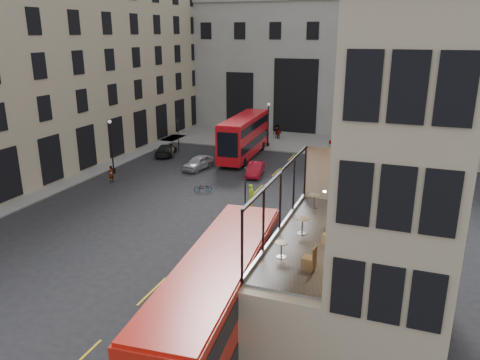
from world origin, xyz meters
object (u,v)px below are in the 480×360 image
(car_b, at_px, (255,169))
(cafe_chair_c, at_px, (330,225))
(cyclist, at_px, (251,196))
(pedestrian_c, at_px, (278,134))
(pedestrian_b, at_px, (277,132))
(car_c, at_px, (166,150))
(bus_far, at_px, (244,135))
(bus_near, at_px, (218,304))
(street_lamp_b, at_px, (268,127))
(pedestrian_d, at_px, (331,147))
(cafe_chair_a, at_px, (309,262))
(cafe_table_near, at_px, (281,247))
(cafe_chair_b, at_px, (328,238))
(cafe_chair_d, at_px, (336,214))
(cafe_table_mid, at_px, (302,223))
(traffic_light_near, at_px, (245,185))
(street_lamp_a, at_px, (112,150))
(traffic_light_far, at_px, (178,131))
(pedestrian_e, at_px, (111,174))
(cafe_table_far, at_px, (314,199))
(bicycle, at_px, (203,188))
(car_a, at_px, (198,163))

(car_b, xyz_separation_m, cafe_chair_c, (10.76, -21.13, 4.20))
(cyclist, relative_size, pedestrian_c, 1.17)
(pedestrian_b, bearing_deg, car_c, -177.98)
(cafe_chair_c, bearing_deg, bus_far, 117.41)
(bus_near, bearing_deg, car_c, 122.66)
(street_lamp_b, distance_m, pedestrian_d, 8.07)
(pedestrian_b, bearing_deg, cafe_chair_a, -124.19)
(cyclist, relative_size, pedestrian_d, 1.08)
(cyclist, bearing_deg, cafe_table_near, -145.88)
(bus_near, height_order, cafe_chair_a, cafe_chair_a)
(cafe_chair_b, relative_size, cafe_chair_d, 0.99)
(cafe_table_mid, bearing_deg, traffic_light_near, 120.55)
(street_lamp_a, relative_size, cafe_table_mid, 6.96)
(traffic_light_far, height_order, cafe_chair_c, cafe_chair_c)
(street_lamp_a, relative_size, pedestrian_e, 3.28)
(car_b, relative_size, pedestrian_b, 2.09)
(pedestrian_e, distance_m, cafe_table_near, 28.00)
(pedestrian_e, distance_m, cafe_table_mid, 26.65)
(bus_far, height_order, cafe_chair_c, cafe_chair_c)
(pedestrian_b, height_order, pedestrian_d, pedestrian_b)
(car_b, distance_m, cafe_table_mid, 24.49)
(traffic_light_far, relative_size, cafe_table_mid, 4.96)
(pedestrian_e, distance_m, cafe_table_far, 24.65)
(pedestrian_e, bearing_deg, street_lamp_a, -131.84)
(bus_far, distance_m, cafe_chair_d, 29.63)
(cafe_table_near, height_order, cafe_table_far, cafe_table_far)
(pedestrian_d, height_order, cafe_chair_b, cafe_chair_b)
(pedestrian_b, bearing_deg, street_lamp_b, -138.96)
(pedestrian_b, distance_m, pedestrian_c, 0.73)
(cafe_table_mid, distance_m, cafe_chair_a, 3.36)
(bicycle, bearing_deg, cyclist, -133.43)
(pedestrian_b, bearing_deg, pedestrian_c, -108.88)
(street_lamp_a, distance_m, car_a, 8.57)
(pedestrian_d, bearing_deg, pedestrian_e, 121.17)
(traffic_light_near, xyz_separation_m, pedestrian_c, (-4.85, 26.12, -1.62))
(traffic_light_far, bearing_deg, pedestrian_d, 15.61)
(car_b, height_order, cafe_chair_a, cafe_chair_a)
(pedestrian_c, xyz_separation_m, cafe_chair_b, (13.17, -38.64, 4.05))
(street_lamp_a, height_order, pedestrian_e, street_lamp_a)
(car_a, relative_size, cafe_table_near, 6.00)
(cafe_chair_a, bearing_deg, cafe_chair_b, 84.00)
(pedestrian_d, bearing_deg, pedestrian_c, 40.66)
(car_a, bearing_deg, cafe_chair_c, -40.49)
(car_a, distance_m, pedestrian_b, 16.83)
(cafe_table_mid, relative_size, cafe_chair_a, 0.79)
(car_c, relative_size, cafe_table_mid, 5.70)
(traffic_light_near, relative_size, street_lamp_a, 0.71)
(bus_far, relative_size, pedestrian_d, 6.62)
(bicycle, height_order, cafe_table_far, cafe_table_far)
(pedestrian_c, height_order, pedestrian_e, pedestrian_e)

